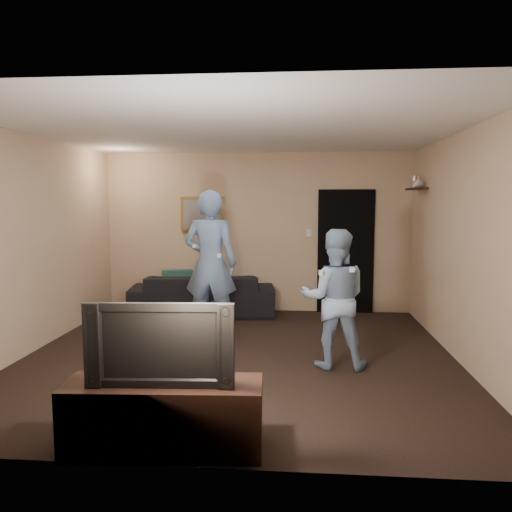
# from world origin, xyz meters

# --- Properties ---
(ground) EXTENTS (5.00, 5.00, 0.00)m
(ground) POSITION_xyz_m (0.00, 0.00, 0.00)
(ground) COLOR black
(ground) RESTS_ON ground
(ceiling) EXTENTS (5.00, 5.00, 0.04)m
(ceiling) POSITION_xyz_m (0.00, 0.00, 2.60)
(ceiling) COLOR silver
(ceiling) RESTS_ON wall_back
(wall_back) EXTENTS (5.00, 0.04, 2.60)m
(wall_back) POSITION_xyz_m (0.00, 2.50, 1.30)
(wall_back) COLOR tan
(wall_back) RESTS_ON ground
(wall_front) EXTENTS (5.00, 0.04, 2.60)m
(wall_front) POSITION_xyz_m (0.00, -2.50, 1.30)
(wall_front) COLOR tan
(wall_front) RESTS_ON ground
(wall_left) EXTENTS (0.04, 5.00, 2.60)m
(wall_left) POSITION_xyz_m (-2.50, 0.00, 1.30)
(wall_left) COLOR tan
(wall_left) RESTS_ON ground
(wall_right) EXTENTS (0.04, 5.00, 2.60)m
(wall_right) POSITION_xyz_m (2.50, 0.00, 1.30)
(wall_right) COLOR tan
(wall_right) RESTS_ON ground
(sofa) EXTENTS (2.36, 1.17, 0.66)m
(sofa) POSITION_xyz_m (-0.83, 2.07, 0.33)
(sofa) COLOR black
(sofa) RESTS_ON ground
(throw_pillow) EXTENTS (0.50, 0.31, 0.48)m
(throw_pillow) POSITION_xyz_m (-1.24, 2.07, 0.48)
(throw_pillow) COLOR #17463E
(throw_pillow) RESTS_ON sofa
(painting_frame) EXTENTS (0.72, 0.05, 0.57)m
(painting_frame) POSITION_xyz_m (-0.90, 2.48, 1.60)
(painting_frame) COLOR olive
(painting_frame) RESTS_ON wall_back
(painting_canvas) EXTENTS (0.62, 0.01, 0.47)m
(painting_canvas) POSITION_xyz_m (-0.90, 2.45, 1.60)
(painting_canvas) COLOR slate
(painting_canvas) RESTS_ON painting_frame
(doorway) EXTENTS (0.90, 0.06, 2.00)m
(doorway) POSITION_xyz_m (1.45, 2.47, 1.00)
(doorway) COLOR black
(doorway) RESTS_ON ground
(light_switch) EXTENTS (0.08, 0.02, 0.12)m
(light_switch) POSITION_xyz_m (0.85, 2.48, 1.30)
(light_switch) COLOR silver
(light_switch) RESTS_ON wall_back
(wall_shelf) EXTENTS (0.20, 0.60, 0.03)m
(wall_shelf) POSITION_xyz_m (2.39, 1.80, 1.99)
(wall_shelf) COLOR black
(wall_shelf) RESTS_ON wall_right
(shelf_vase) EXTENTS (0.19, 0.19, 0.16)m
(shelf_vase) POSITION_xyz_m (2.39, 1.70, 2.09)
(shelf_vase) COLOR #B7B6BC
(shelf_vase) RESTS_ON wall_shelf
(shelf_figurine) EXTENTS (0.06, 0.06, 0.18)m
(shelf_figurine) POSITION_xyz_m (2.39, 1.93, 2.09)
(shelf_figurine) COLOR silver
(shelf_figurine) RESTS_ON wall_shelf
(tv_console) EXTENTS (1.45, 0.54, 0.51)m
(tv_console) POSITION_xyz_m (-0.28, -2.27, 0.25)
(tv_console) COLOR black
(tv_console) RESTS_ON ground
(television) EXTENTS (1.06, 0.20, 0.60)m
(television) POSITION_xyz_m (-0.28, -2.27, 0.81)
(television) COLOR black
(television) RESTS_ON tv_console
(wii_player_left) EXTENTS (0.76, 0.56, 1.96)m
(wii_player_left) POSITION_xyz_m (-0.48, 0.85, 0.98)
(wii_player_left) COLOR #6889B5
(wii_player_left) RESTS_ON ground
(wii_player_right) EXTENTS (0.76, 0.60, 1.51)m
(wii_player_right) POSITION_xyz_m (1.08, -0.29, 0.76)
(wii_player_right) COLOR #8DADCD
(wii_player_right) RESTS_ON ground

